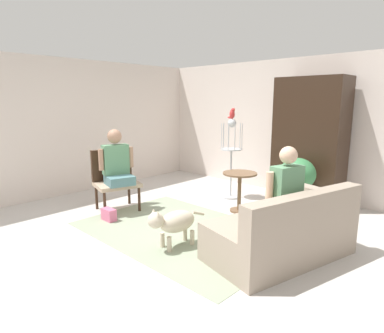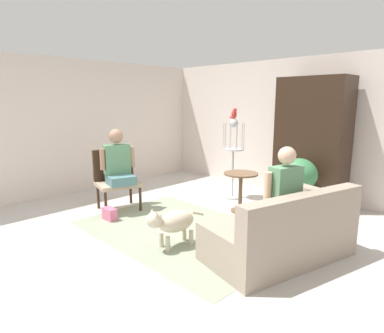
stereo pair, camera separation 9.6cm
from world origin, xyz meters
name	(u,v)px [view 1 (the left image)]	position (x,y,z in m)	size (l,w,h in m)	color
ground_plane	(187,233)	(0.00, 0.00, 0.00)	(7.15, 7.15, 0.00)	beige
back_wall	(292,127)	(0.00, 2.80, 1.26)	(6.56, 0.12, 2.51)	silver
left_wall	(88,126)	(-3.04, 0.30, 1.26)	(0.12, 6.09, 2.51)	silver
area_rug	(183,231)	(-0.08, -0.01, 0.00)	(2.83, 1.91, 0.01)	gray
couch	(285,232)	(1.29, 0.25, 0.30)	(1.24, 1.81, 0.82)	gray
armchair	(114,175)	(-1.60, -0.08, 0.56)	(0.71, 0.78, 0.97)	#382316
person_on_couch	(282,192)	(1.24, 0.23, 0.76)	(0.55, 0.51, 0.84)	#567149
person_on_armchair	(117,162)	(-1.45, -0.12, 0.80)	(0.53, 0.55, 0.85)	slate
round_end_table	(240,185)	(-0.02, 1.20, 0.44)	(0.54, 0.54, 0.64)	brown
dog	(174,222)	(0.20, -0.43, 0.32)	(0.34, 0.79, 0.52)	beige
bird_cage_stand	(231,159)	(-0.61, 1.75, 0.72)	(0.38, 0.38, 1.44)	silver
parrot	(232,114)	(-0.61, 1.75, 1.53)	(0.17, 0.10, 0.19)	red
potted_plant	(297,176)	(0.66, 1.77, 0.59)	(0.56, 0.56, 0.88)	#4C5156
armoire_cabinet	(309,142)	(0.54, 2.39, 1.07)	(1.13, 0.56, 2.13)	black
handbag	(109,215)	(-1.17, -0.48, 0.09)	(0.24, 0.12, 0.18)	#D8668C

